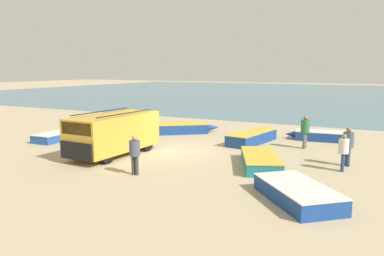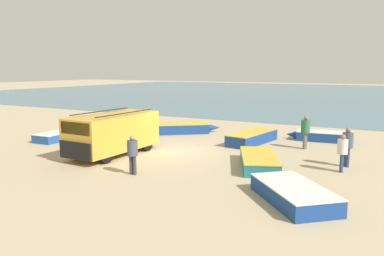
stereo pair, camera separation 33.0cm
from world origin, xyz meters
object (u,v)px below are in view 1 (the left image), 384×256
fishing_rowboat_6 (296,192)px  fisherman_2 (348,143)px  fishing_rowboat_4 (260,160)px  fishing_rowboat_5 (178,128)px  parked_van (114,133)px  fishing_rowboat_0 (63,135)px  fisherman_1 (344,149)px  fisherman_0 (305,129)px  fishing_rowboat_1 (253,137)px  fishing_rowboat_2 (129,121)px  fishing_rowboat_3 (321,136)px  fisherman_3 (135,151)px

fishing_rowboat_6 → fisherman_2: (1.07, 5.50, 0.77)m
fishing_rowboat_4 → fishing_rowboat_5: size_ratio=0.94×
parked_van → fisherman_2: parked_van is taller
fishing_rowboat_4 → fishing_rowboat_5: 9.48m
parked_van → fishing_rowboat_0: (-5.56, 1.96, -0.88)m
fisherman_1 → fishing_rowboat_6: bearing=-106.8°
fishing_rowboat_0 → fisherman_0: fisherman_0 is taller
fishing_rowboat_1 → fishing_rowboat_6: size_ratio=1.32×
fishing_rowboat_2 → fisherman_1: size_ratio=2.82×
fishing_rowboat_2 → fisherman_2: 16.91m
fishing_rowboat_6 → fisherman_0: size_ratio=2.06×
fishing_rowboat_2 → fishing_rowboat_4: 14.46m
fishing_rowboat_5 → fisherman_2: bearing=-58.2°
fishing_rowboat_2 → fishing_rowboat_4: size_ratio=1.01×
fishing_rowboat_6 → fisherman_1: 4.63m
parked_van → fishing_rowboat_4: 7.28m
fishing_rowboat_2 → fishing_rowboat_5: 5.25m
fishing_rowboat_0 → fishing_rowboat_3: size_ratio=1.12×
parked_van → fisherman_0: 10.10m
parked_van → fishing_rowboat_1: bearing=142.6°
fishing_rowboat_1 → fisherman_0: bearing=-87.3°
fishing_rowboat_1 → fisherman_0: (2.98, -0.34, 0.74)m
fisherman_2 → fisherman_0: bearing=-85.3°
fishing_rowboat_6 → parked_van: bearing=33.9°
fishing_rowboat_2 → fishing_rowboat_3: bearing=-109.7°
fishing_rowboat_1 → fishing_rowboat_2: (-10.62, 2.16, 0.00)m
parked_van → fishing_rowboat_2: 10.10m
fishing_rowboat_1 → fishing_rowboat_4: (1.94, -4.99, -0.06)m
fisherman_3 → fishing_rowboat_1: bearing=161.6°
fishing_rowboat_1 → fishing_rowboat_3: bearing=-44.6°
fishing_rowboat_4 → fishing_rowboat_2: bearing=37.0°
fishing_rowboat_1 → fishing_rowboat_5: (-5.54, 0.82, -0.00)m
parked_van → fishing_rowboat_2: bearing=-145.3°
fishing_rowboat_0 → fisherman_0: size_ratio=2.46×
parked_van → fisherman_3: parked_van is taller
parked_van → fishing_rowboat_6: size_ratio=1.38×
fisherman_2 → fishing_rowboat_3: bearing=-105.9°
fishing_rowboat_1 → fisherman_2: size_ratio=2.79×
fishing_rowboat_1 → fishing_rowboat_6: 9.77m
fishing_rowboat_0 → fishing_rowboat_2: size_ratio=0.98×
fishing_rowboat_3 → fisherman_3: bearing=58.1°
fishing_rowboat_2 → fisherman_2: (16.00, -5.42, 0.71)m
fishing_rowboat_4 → fisherman_0: (1.04, 4.65, 0.81)m
fishing_rowboat_3 → fishing_rowboat_5: bearing=5.0°
fishing_rowboat_6 → fisherman_1: fisherman_1 is taller
fishing_rowboat_2 → fishing_rowboat_1: bearing=-122.5°
fishing_rowboat_4 → fishing_rowboat_6: bearing=-171.2°
fishing_rowboat_2 → fisherman_2: fisherman_2 is taller
fisherman_2 → fisherman_3: size_ratio=1.07×
fisherman_0 → fishing_rowboat_6: bearing=105.1°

